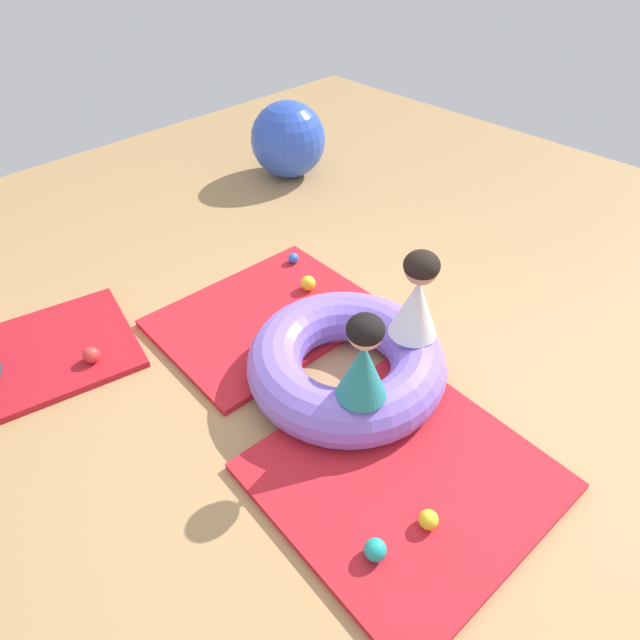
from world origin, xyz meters
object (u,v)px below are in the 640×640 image
(play_ball_yellow, at_px, (428,519))
(play_ball_red, at_px, (91,355))
(play_ball_pink, at_px, (407,390))
(play_ball_yellow_second, at_px, (308,283))
(exercise_ball_large, at_px, (288,140))
(child_in_teal, at_px, (363,359))
(child_in_white, at_px, (417,296))
(inflatable_cushion, at_px, (346,363))
(play_ball_teal, at_px, (375,550))
(play_ball_blue, at_px, (293,258))

(play_ball_yellow, bearing_deg, play_ball_red, 105.70)
(play_ball_pink, xyz_separation_m, play_ball_yellow_second, (0.28, 1.04, 0.00))
(play_ball_yellow_second, relative_size, exercise_ball_large, 0.15)
(child_in_teal, distance_m, play_ball_red, 1.61)
(child_in_white, relative_size, play_ball_yellow_second, 4.96)
(play_ball_pink, relative_size, play_ball_yellow_second, 0.99)
(play_ball_yellow_second, height_order, exercise_ball_large, exercise_ball_large)
(child_in_teal, xyz_separation_m, play_ball_yellow, (-0.17, -0.55, -0.44))
(inflatable_cushion, relative_size, play_ball_pink, 10.68)
(child_in_teal, height_order, play_ball_red, child_in_teal)
(play_ball_yellow, height_order, play_ball_pink, play_ball_pink)
(inflatable_cushion, bearing_deg, play_ball_teal, -129.94)
(play_ball_teal, bearing_deg, play_ball_yellow, -14.98)
(inflatable_cushion, distance_m, child_in_white, 0.53)
(play_ball_blue, height_order, play_ball_yellow_second, play_ball_yellow_second)
(play_ball_teal, bearing_deg, play_ball_yellow_second, 54.90)
(child_in_teal, distance_m, play_ball_yellow, 0.73)
(child_in_teal, relative_size, play_ball_blue, 6.36)
(inflatable_cushion, distance_m, play_ball_yellow, 0.93)
(child_in_white, relative_size, exercise_ball_large, 0.76)
(inflatable_cushion, relative_size, play_ball_blue, 14.55)
(play_ball_yellow, xyz_separation_m, play_ball_teal, (-0.26, 0.07, 0.00))
(play_ball_blue, bearing_deg, play_ball_pink, -107.51)
(inflatable_cushion, xyz_separation_m, exercise_ball_large, (1.52, 2.14, 0.18))
(play_ball_teal, height_order, play_ball_yellow_second, play_ball_yellow_second)
(play_ball_teal, bearing_deg, play_ball_red, 98.59)
(play_ball_blue, bearing_deg, play_ball_teal, -123.65)
(play_ball_teal, distance_m, play_ball_yellow_second, 1.82)
(play_ball_red, distance_m, exercise_ball_large, 2.67)
(exercise_ball_large, bearing_deg, inflatable_cushion, -125.36)
(play_ball_teal, xyz_separation_m, play_ball_red, (-0.28, 1.86, -0.00))
(play_ball_blue, relative_size, exercise_ball_large, 0.11)
(play_ball_blue, relative_size, play_ball_pink, 0.73)
(child_in_teal, distance_m, play_ball_yellow_second, 1.25)
(inflatable_cushion, height_order, play_ball_yellow_second, inflatable_cushion)
(play_ball_yellow, xyz_separation_m, play_ball_blue, (0.93, 1.86, -0.01))
(play_ball_yellow, xyz_separation_m, play_ball_yellow_second, (0.79, 1.56, 0.01))
(play_ball_teal, xyz_separation_m, play_ball_blue, (1.19, 1.79, -0.01))
(play_ball_pink, distance_m, play_ball_yellow_second, 1.08)
(play_ball_blue, distance_m, play_ball_pink, 1.41)
(child_in_white, bearing_deg, play_ball_yellow_second, 100.32)
(play_ball_yellow, distance_m, play_ball_pink, 0.72)
(play_ball_red, bearing_deg, play_ball_pink, -53.39)
(inflatable_cushion, relative_size, play_ball_yellow_second, 10.62)
(child_in_teal, relative_size, exercise_ball_large, 0.71)
(child_in_white, xyz_separation_m, play_ball_blue, (0.24, 1.20, -0.46))
(play_ball_pink, height_order, play_ball_yellow_second, same)
(child_in_white, relative_size, play_ball_teal, 5.31)
(play_ball_yellow, bearing_deg, play_ball_yellow_second, 63.26)
(exercise_ball_large, bearing_deg, play_ball_yellow_second, -128.18)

